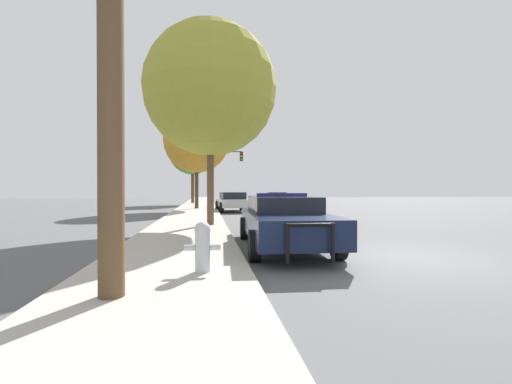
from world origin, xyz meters
The scene contains 11 objects.
ground_plane centered at (0.00, 0.00, 0.00)m, with size 110.00×110.00×0.00m, color #565659.
sidewalk_left centered at (-5.10, 0.00, 0.07)m, with size 3.00×110.00×0.13m.
police_car centered at (-2.37, 1.57, 0.75)m, with size 2.28×5.51×1.45m.
fire_hydrant centered at (-4.46, -1.36, 0.59)m, with size 0.62×0.27×0.87m.
utility_pole centered at (-5.65, -2.56, 3.76)m, with size 1.40×0.34×7.14m.
traffic_light centered at (-3.47, 25.24, 3.82)m, with size 4.40×0.35×5.17m.
car_background_oncoming centered at (2.37, 25.05, 0.69)m, with size 2.23×4.58×1.26m.
car_background_midblock centered at (-2.61, 16.34, 0.72)m, with size 2.25×4.24×1.34m.
tree_sidewalk_near centered at (-4.23, 6.55, 5.56)m, with size 5.31×5.31×8.09m.
tree_sidewalk_mid centered at (-5.10, 18.36, 5.19)m, with size 4.85×4.85×7.49m.
tree_sidewalk_far centered at (-5.80, 28.79, 5.52)m, with size 4.92×4.92×7.86m.
Camera 1 is at (-4.40, -7.33, 1.56)m, focal length 24.00 mm.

